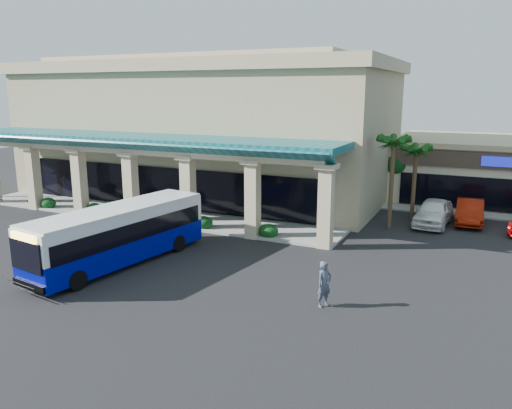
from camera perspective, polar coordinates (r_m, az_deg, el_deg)
The scene contains 10 objects.
ground at distance 26.50m, azimuth -8.20°, elevation -6.30°, with size 110.00×110.00×0.00m, color black.
main_building at distance 42.97m, azimuth -5.71°, elevation 8.82°, with size 30.80×14.80×11.35m, color tan, non-canonical shape.
arcade at distance 35.74m, azimuth -13.16°, elevation 3.19°, with size 30.00×6.20×5.70m, color #0E4B55, non-canonical shape.
palm_0 at distance 32.75m, azimuth 15.25°, elevation 3.01°, with size 2.40×2.40×6.60m, color #103C10, non-canonical shape.
palm_1 at distance 35.60m, azimuth 17.65°, elevation 2.96°, with size 2.40×2.40×5.80m, color #103C10, non-canonical shape.
broadleaf_tree at distance 40.84m, azimuth 15.78°, elevation 3.58°, with size 2.60×2.60×4.81m, color #0B3311, non-canonical shape.
transit_bus at distance 26.21m, azimuth -15.35°, elevation -3.46°, with size 2.47×10.61×2.96m, color #01088D, non-canonical shape.
pedestrian at distance 20.71m, azimuth 7.81°, elevation -9.01°, with size 0.70×0.46×1.92m, color #41485A.
car_silver at distance 34.79m, azimuth 19.62°, elevation -0.84°, with size 2.03×5.03×1.72m, color white.
car_white at distance 36.16m, azimuth 23.22°, elevation -0.74°, with size 1.67×4.80×1.58m, color maroon.
Camera 1 is at (13.89, -20.86, 8.62)m, focal length 35.00 mm.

